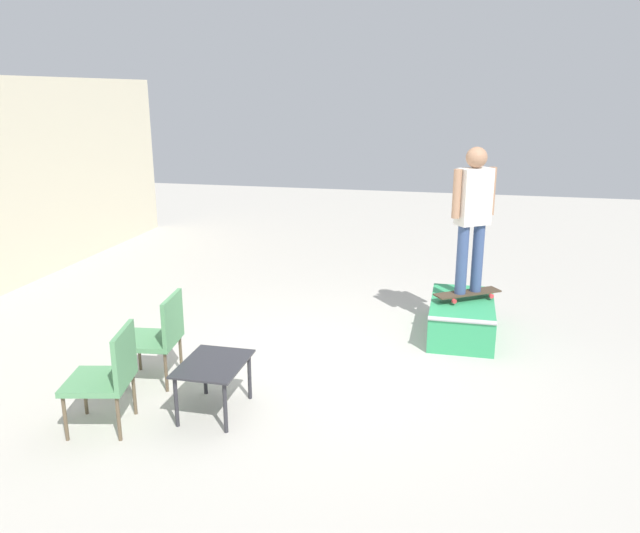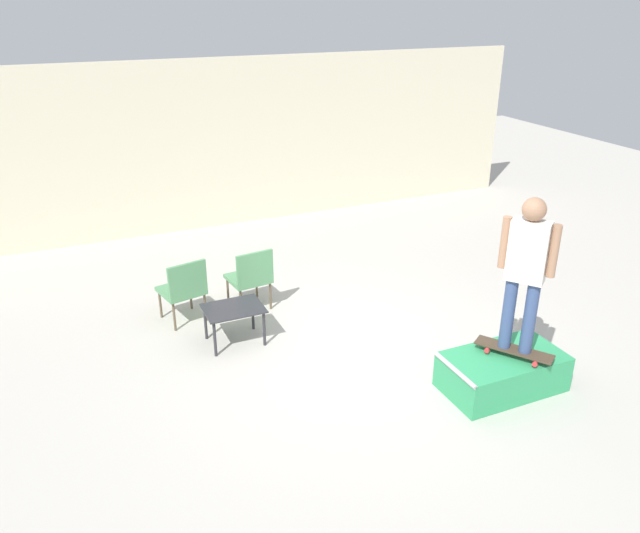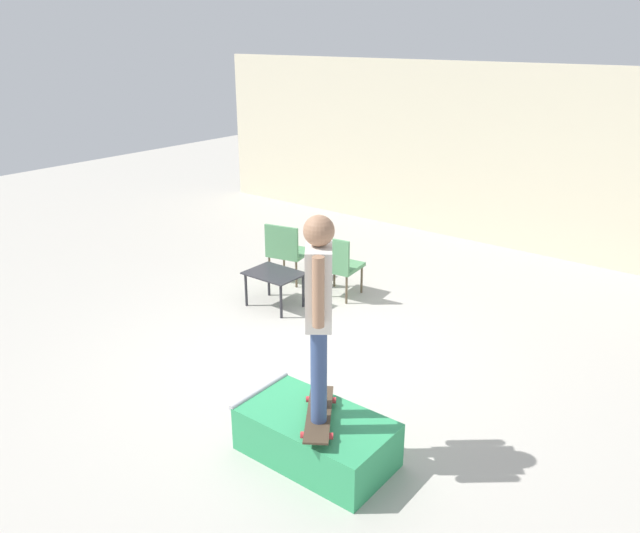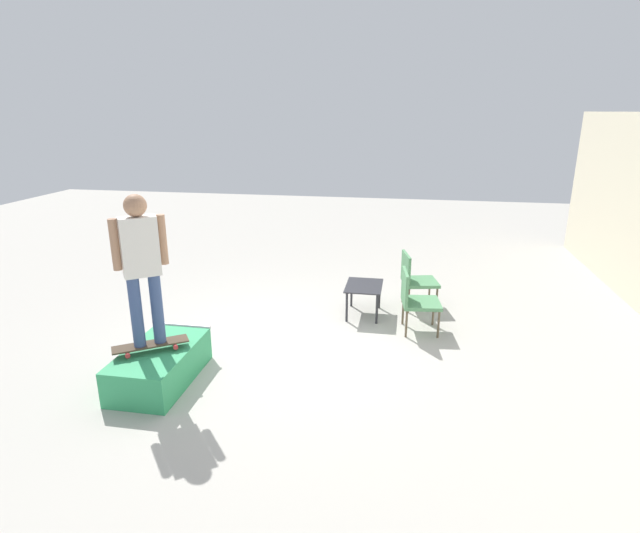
% 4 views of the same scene
% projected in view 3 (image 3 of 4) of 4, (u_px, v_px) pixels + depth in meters
% --- Properties ---
extents(ground_plane, '(24.00, 24.00, 0.00)m').
position_uv_depth(ground_plane, '(303.00, 356.00, 7.09)').
color(ground_plane, '#B7B2A8').
extents(house_wall_back, '(12.00, 0.06, 3.00)m').
position_uv_depth(house_wall_back, '(497.00, 157.00, 10.29)').
color(house_wall_back, beige).
rests_on(house_wall_back, ground_plane).
extents(skate_ramp_box, '(1.33, 0.73, 0.44)m').
position_uv_depth(skate_ramp_box, '(316.00, 437.00, 5.33)').
color(skate_ramp_box, '#339E60').
rests_on(skate_ramp_box, ground_plane).
extents(skateboard_on_ramp, '(0.63, 0.79, 0.07)m').
position_uv_depth(skateboard_on_ramp, '(319.00, 414.00, 5.15)').
color(skateboard_on_ramp, '#473828').
rests_on(skateboard_on_ramp, skate_ramp_box).
extents(person_skater, '(0.39, 0.47, 1.69)m').
position_uv_depth(person_skater, '(319.00, 302.00, 4.80)').
color(person_skater, '#384C7A').
rests_on(person_skater, skateboard_on_ramp).
extents(coffee_table, '(0.72, 0.55, 0.48)m').
position_uv_depth(coffee_table, '(274.00, 278.00, 8.22)').
color(coffee_table, '#2D2D33').
rests_on(coffee_table, ground_plane).
extents(patio_chair_left, '(0.62, 0.62, 0.89)m').
position_uv_depth(patio_chair_left, '(287.00, 249.00, 9.00)').
color(patio_chair_left, brown).
rests_on(patio_chair_left, ground_plane).
extents(patio_chair_right, '(0.58, 0.58, 0.89)m').
position_uv_depth(patio_chair_right, '(337.00, 263.00, 8.47)').
color(patio_chair_right, brown).
rests_on(patio_chair_right, ground_plane).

